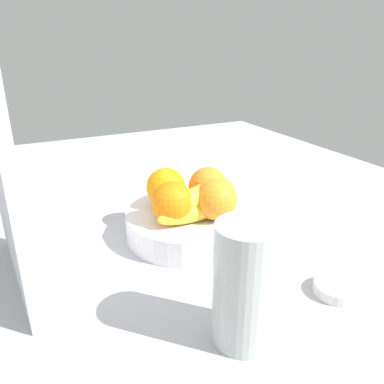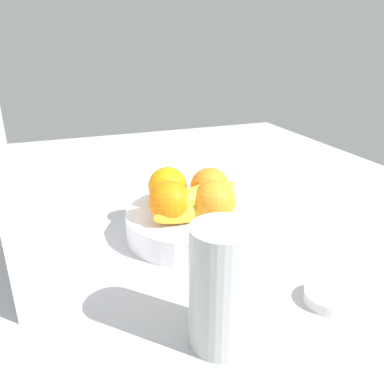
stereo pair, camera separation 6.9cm
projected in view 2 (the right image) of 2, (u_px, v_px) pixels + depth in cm
name	position (u px, v px, depth cm)	size (l,w,h in cm)	color
ground_plane	(193.00, 245.00, 74.52)	(180.00, 140.00, 3.00)	#ADAEB6
fruit_bowl	(192.00, 223.00, 74.82)	(25.55, 25.55, 4.93)	white
orange_front_left	(168.00, 186.00, 75.57)	(7.68, 7.68, 7.68)	orange
orange_front_right	(170.00, 202.00, 68.56)	(7.68, 7.68, 7.68)	orange
orange_center	(215.00, 200.00, 69.10)	(7.68, 7.68, 7.68)	orange
orange_back_left	(210.00, 187.00, 75.19)	(7.68, 7.68, 7.68)	orange
banana_bunch	(200.00, 202.00, 70.13)	(9.39, 18.43, 6.20)	yellow
cutting_board	(2.00, 168.00, 56.93)	(28.00, 1.80, 36.00)	silver
thermos_tumbler	(222.00, 287.00, 46.19)	(8.00, 8.00, 16.24)	#BCC1BD
jar_lid	(329.00, 297.00, 55.97)	(7.18, 7.18, 1.64)	silver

